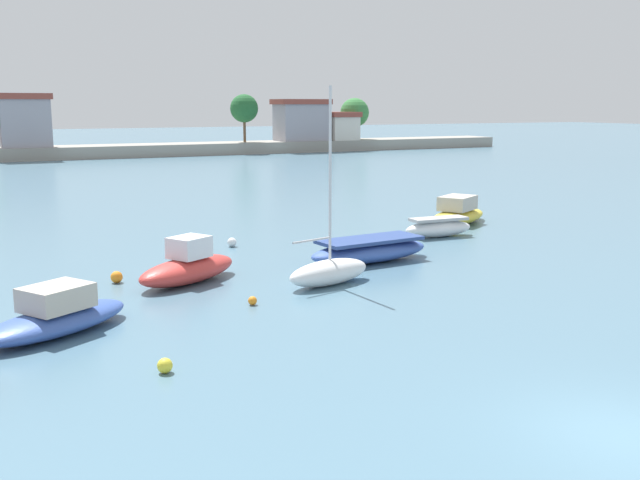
% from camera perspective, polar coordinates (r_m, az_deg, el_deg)
% --- Properties ---
extents(ground_plane, '(400.00, 400.00, 0.00)m').
position_cam_1_polar(ground_plane, '(16.27, 22.61, -13.79)').
color(ground_plane, slate).
extents(moored_boat_1, '(5.12, 4.11, 1.40)m').
position_cam_1_polar(moored_boat_1, '(22.41, -19.79, -5.59)').
color(moored_boat_1, '#3856A8').
rests_on(moored_boat_1, ground).
extents(moored_boat_2, '(4.79, 3.71, 1.70)m').
position_cam_1_polar(moored_boat_2, '(27.47, -10.18, -2.06)').
color(moored_boat_2, '#C63833').
rests_on(moored_boat_2, ground).
extents(moored_boat_3, '(3.74, 2.00, 7.12)m').
position_cam_1_polar(moored_boat_3, '(26.70, 0.70, -2.40)').
color(moored_boat_3, white).
rests_on(moored_boat_3, ground).
extents(moored_boat_4, '(5.74, 2.56, 1.00)m').
position_cam_1_polar(moored_boat_4, '(30.72, 3.87, -0.80)').
color(moored_boat_4, '#3856A8').
rests_on(moored_boat_4, ground).
extents(moored_boat_5, '(3.71, 1.36, 0.97)m').
position_cam_1_polar(moored_boat_5, '(36.86, 9.16, 0.95)').
color(moored_boat_5, white).
rests_on(moored_boat_5, ground).
extents(moored_boat_6, '(5.63, 4.44, 1.55)m').
position_cam_1_polar(moored_boat_6, '(41.06, 10.62, 2.03)').
color(moored_boat_6, yellow).
rests_on(moored_boat_6, ground).
extents(mooring_buoy_0, '(0.43, 0.43, 0.43)m').
position_cam_1_polar(mooring_buoy_0, '(34.12, -6.84, -0.17)').
color(mooring_buoy_0, white).
rests_on(mooring_buoy_0, ground).
extents(mooring_buoy_1, '(0.44, 0.44, 0.44)m').
position_cam_1_polar(mooring_buoy_1, '(28.06, -15.48, -2.79)').
color(mooring_buoy_1, orange).
rests_on(mooring_buoy_1, ground).
extents(mooring_buoy_3, '(0.38, 0.38, 0.38)m').
position_cam_1_polar(mooring_buoy_3, '(18.58, -11.93, -9.50)').
color(mooring_buoy_3, yellow).
rests_on(mooring_buoy_3, ground).
extents(mooring_buoy_4, '(0.29, 0.29, 0.29)m').
position_cam_1_polar(mooring_buoy_4, '(24.22, -5.25, -4.71)').
color(mooring_buoy_4, orange).
rests_on(mooring_buoy_4, ground).
extents(distant_shoreline, '(127.67, 6.32, 7.85)m').
position_cam_1_polar(distant_shoreline, '(94.89, -19.43, 7.40)').
color(distant_shoreline, gray).
rests_on(distant_shoreline, ground).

